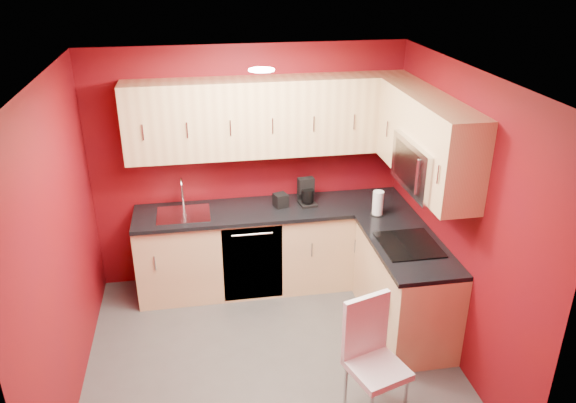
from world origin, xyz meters
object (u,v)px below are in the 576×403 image
object	(u,v)px
paper_towel	(378,203)
dining_chair	(377,363)
sink	(183,210)
napkin_holder	(281,200)
microwave	(430,166)
coffee_maker	(308,192)

from	to	relation	value
paper_towel	dining_chair	size ratio (longest dim) A/B	0.25
sink	dining_chair	xyz separation A→B (m)	(1.40, -1.98, -0.46)
napkin_holder	dining_chair	xyz separation A→B (m)	(0.42, -1.98, -0.49)
sink	dining_chair	bearing A→B (deg)	-54.77
microwave	napkin_holder	distance (m)	1.65
coffee_maker	napkin_holder	xyz separation A→B (m)	(-0.28, 0.00, -0.07)
microwave	paper_towel	size ratio (longest dim) A/B	3.06
coffee_maker	microwave	bearing A→B (deg)	-57.73
microwave	coffee_maker	xyz separation A→B (m)	(-0.83, 1.00, -0.61)
napkin_holder	sink	bearing A→B (deg)	-179.85
coffee_maker	dining_chair	world-z (taller)	coffee_maker
dining_chair	paper_towel	bearing A→B (deg)	55.29
sink	coffee_maker	size ratio (longest dim) A/B	1.91
dining_chair	coffee_maker	bearing A→B (deg)	76.24
paper_towel	napkin_holder	bearing A→B (deg)	158.75
microwave	sink	distance (m)	2.43
sink	dining_chair	world-z (taller)	sink
coffee_maker	napkin_holder	bearing A→B (deg)	171.60
dining_chair	microwave	bearing A→B (deg)	36.91
coffee_maker	napkin_holder	world-z (taller)	coffee_maker
microwave	napkin_holder	size ratio (longest dim) A/B	5.56
microwave	coffee_maker	bearing A→B (deg)	129.75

